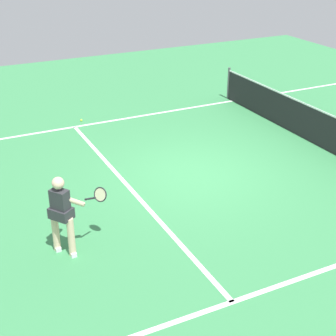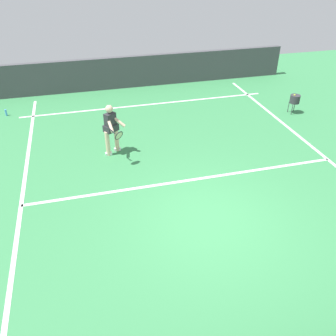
% 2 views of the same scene
% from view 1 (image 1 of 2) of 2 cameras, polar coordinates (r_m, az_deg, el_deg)
% --- Properties ---
extents(ground_plane, '(25.06, 25.06, 0.00)m').
position_cam_1_polar(ground_plane, '(12.38, 2.95, -0.67)').
color(ground_plane, '#38844C').
extents(service_line_marking, '(8.64, 0.10, 0.01)m').
position_cam_1_polar(service_line_marking, '(11.74, -4.25, -2.26)').
color(service_line_marking, white).
rests_on(service_line_marking, ground).
extents(sideline_left_marking, '(0.10, 17.28, 0.01)m').
position_cam_1_polar(sideline_left_marking, '(15.98, -4.56, 5.55)').
color(sideline_left_marking, white).
rests_on(sideline_left_marking, ground).
extents(sideline_right_marking, '(0.10, 17.28, 0.01)m').
position_cam_1_polar(sideline_right_marking, '(9.41, 15.97, -11.21)').
color(sideline_right_marking, white).
rests_on(sideline_right_marking, ground).
extents(court_net, '(9.32, 0.08, 1.08)m').
position_cam_1_polar(court_net, '(14.31, 16.68, 4.21)').
color(court_net, '#4C4C51').
rests_on(court_net, ground).
extents(tennis_player, '(0.69, 1.14, 1.55)m').
position_cam_1_polar(tennis_player, '(9.32, -11.66, -4.83)').
color(tennis_player, beige).
rests_on(tennis_player, ground).
extents(tennis_ball_mid, '(0.07, 0.07, 0.07)m').
position_cam_1_polar(tennis_ball_mid, '(15.90, -9.63, 5.27)').
color(tennis_ball_mid, '#D1E533').
rests_on(tennis_ball_mid, ground).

